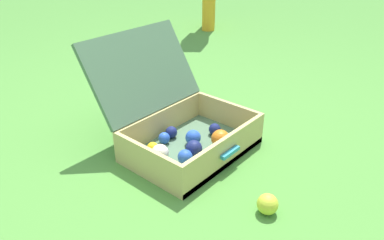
{
  "coord_description": "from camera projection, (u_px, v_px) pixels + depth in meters",
  "views": [
    {
      "loc": [
        -0.99,
        -0.92,
        0.9
      ],
      "look_at": [
        0.07,
        -0.01,
        0.16
      ],
      "focal_mm": 34.7,
      "sensor_mm": 36.0,
      "label": 1
    }
  ],
  "objects": [
    {
      "name": "ground_plane",
      "position": [
        180.0,
        157.0,
        1.61
      ],
      "size": [
        16.0,
        16.0,
        0.0
      ],
      "primitive_type": "plane",
      "color": "#4C8C38"
    },
    {
      "name": "stray_ball_on_grass",
      "position": [
        268.0,
        204.0,
        1.29
      ],
      "size": [
        0.08,
        0.08,
        0.08
      ],
      "primitive_type": "sphere",
      "color": "#CCDB38",
      "rests_on": "ground"
    },
    {
      "name": "open_suitcase",
      "position": [
        179.0,
        125.0,
        1.64
      ],
      "size": [
        0.55,
        0.62,
        0.48
      ],
      "color": "#4C7051",
      "rests_on": "ground"
    }
  ]
}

